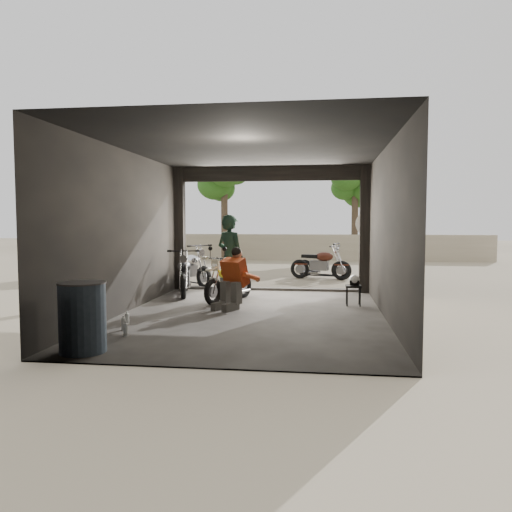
% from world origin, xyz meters
% --- Properties ---
extents(ground, '(80.00, 80.00, 0.00)m').
position_xyz_m(ground, '(0.00, 0.00, 0.00)').
color(ground, '#7A6D56').
rests_on(ground, ground).
extents(garage, '(7.00, 7.13, 3.20)m').
position_xyz_m(garage, '(0.00, 0.55, 1.28)').
color(garage, '#2D2B28').
rests_on(garage, ground).
extents(boundary_wall, '(18.00, 0.30, 1.20)m').
position_xyz_m(boundary_wall, '(0.00, 14.00, 0.60)').
color(boundary_wall, gray).
rests_on(boundary_wall, ground).
extents(tree_left, '(2.20, 2.20, 5.60)m').
position_xyz_m(tree_left, '(-3.00, 12.50, 3.99)').
color(tree_left, '#382B1E').
rests_on(tree_left, ground).
extents(tree_right, '(2.20, 2.20, 5.00)m').
position_xyz_m(tree_right, '(2.80, 14.00, 3.56)').
color(tree_right, '#382B1E').
rests_on(tree_right, ground).
extents(main_bike, '(1.24, 1.69, 1.04)m').
position_xyz_m(main_bike, '(-0.74, 1.61, 0.52)').
color(main_bike, white).
rests_on(main_bike, ground).
extents(left_bike, '(1.07, 1.80, 1.14)m').
position_xyz_m(left_bike, '(-2.00, 2.43, 0.57)').
color(left_bike, black).
rests_on(left_bike, ground).
extents(outside_bike_a, '(1.78, 1.69, 1.18)m').
position_xyz_m(outside_bike_a, '(-2.32, 4.06, 0.59)').
color(outside_bike_a, black).
rests_on(outside_bike_a, ground).
extents(outside_bike_b, '(1.80, 1.07, 1.14)m').
position_xyz_m(outside_bike_b, '(1.28, 6.22, 0.57)').
color(outside_bike_b, '#421A0F').
rests_on(outside_bike_b, ground).
extents(outside_bike_c, '(1.68, 1.29, 1.05)m').
position_xyz_m(outside_bike_c, '(1.32, 6.66, 0.53)').
color(outside_bike_c, black).
rests_on(outside_bike_c, ground).
extents(rider, '(0.85, 0.77, 1.96)m').
position_xyz_m(rider, '(-0.74, 1.77, 0.98)').
color(rider, '#162D22').
rests_on(rider, ground).
extents(mechanic, '(0.94, 1.04, 1.23)m').
position_xyz_m(mechanic, '(-0.50, 0.60, 0.62)').
color(mechanic, '#CA491B').
rests_on(mechanic, ground).
extents(stool, '(0.32, 0.32, 0.45)m').
position_xyz_m(stool, '(2.00, 1.35, 0.38)').
color(stool, black).
rests_on(stool, ground).
extents(helmet, '(0.27, 0.28, 0.22)m').
position_xyz_m(helmet, '(2.02, 1.39, 0.56)').
color(helmet, white).
rests_on(helmet, stool).
extents(oil_drum, '(0.79, 0.79, 0.98)m').
position_xyz_m(oil_drum, '(-1.90, -3.00, 0.49)').
color(oil_drum, '#4A617D').
rests_on(oil_drum, ground).
extents(sign_post, '(0.70, 0.08, 2.10)m').
position_xyz_m(sign_post, '(2.56, 4.29, 1.39)').
color(sign_post, black).
rests_on(sign_post, ground).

